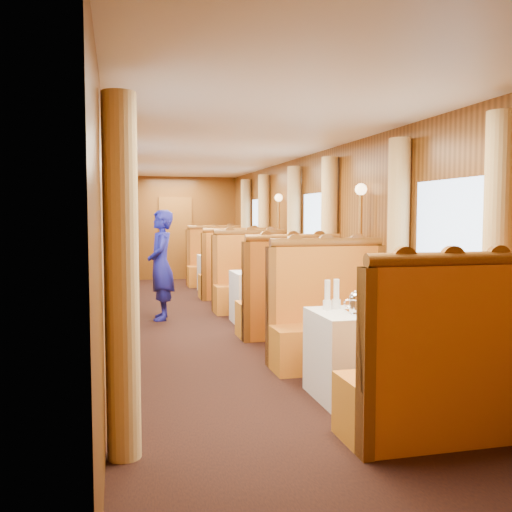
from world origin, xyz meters
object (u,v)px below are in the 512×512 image
object	(u,v)px
table_near	(373,354)
table_mid	(269,297)
banquette_near_fwd	(437,381)
banquette_mid_aft	(253,285)
rose_vase_far	(225,246)
banquette_near_aft	(331,326)
banquette_mid_fwd	(289,304)
passenger	(257,268)
fruit_plate	(414,309)
tea_tray	(368,312)
teapot_left	(355,306)
banquette_far_fwd	(235,276)
table_far	(225,273)
rose_vase_mid	(268,259)
steward	(161,265)
teapot_back	(365,303)
teapot_right	(378,305)
banquette_far_aft	(216,266)

from	to	relation	value
table_near	table_mid	xyz separation A→B (m)	(0.00, 3.50, 0.00)
banquette_near_fwd	banquette_mid_aft	xyz separation A→B (m)	(0.00, 5.53, 0.00)
table_near	rose_vase_far	world-z (taller)	rose_vase_far
banquette_near_aft	banquette_mid_fwd	size ratio (longest dim) A/B	1.00
banquette_near_fwd	passenger	xyz separation A→B (m)	(-0.00, 5.26, 0.32)
fruit_plate	tea_tray	bearing A→B (deg)	178.00
teapot_left	table_mid	bearing A→B (deg)	103.47
table_mid	rose_vase_far	bearing A→B (deg)	89.93
banquette_far_fwd	banquette_mid_fwd	bearing A→B (deg)	-90.00
table_near	teapot_left	xyz separation A→B (m)	(-0.22, -0.10, 0.45)
table_far	teapot_left	world-z (taller)	teapot_left
banquette_far_fwd	fruit_plate	size ratio (longest dim) A/B	5.92
rose_vase_mid	steward	world-z (taller)	steward
banquette_near_fwd	table_far	distance (m)	8.01
banquette_near_aft	teapot_left	distance (m)	1.20
teapot_back	banquette_far_fwd	bearing A→B (deg)	90.20
banquette_near_fwd	steward	distance (m)	5.36
banquette_near_fwd	teapot_back	size ratio (longest dim) A/B	8.10
banquette_near_fwd	table_mid	world-z (taller)	banquette_near_fwd
rose_vase_far	fruit_plate	bearing A→B (deg)	-87.35
banquette_far_fwd	teapot_right	world-z (taller)	banquette_far_fwd
banquette_mid_aft	teapot_back	bearing A→B (deg)	-90.92
banquette_mid_aft	fruit_plate	world-z (taller)	banquette_mid_aft
teapot_back	steward	xyz separation A→B (m)	(-1.44, 4.07, 0.01)
tea_tray	steward	distance (m)	4.42
banquette_far_aft	teapot_back	distance (m)	7.99
banquette_mid_fwd	passenger	xyz separation A→B (m)	(-0.00, 1.76, 0.32)
table_near	rose_vase_mid	distance (m)	3.58
rose_vase_mid	teapot_right	bearing A→B (deg)	-90.09
teapot_right	passenger	xyz separation A→B (m)	(0.01, 4.35, -0.08)
banquette_mid_fwd	banquette_far_aft	world-z (taller)	same
banquette_mid_fwd	teapot_back	bearing A→B (deg)	-91.68
banquette_near_aft	teapot_left	size ratio (longest dim) A/B	7.62
banquette_far_aft	rose_vase_far	xyz separation A→B (m)	(0.00, -1.00, 0.50)
banquette_near_fwd	table_mid	distance (m)	4.51
table_mid	banquette_mid_aft	xyz separation A→B (m)	(0.00, 1.01, 0.05)
banquette_mid_aft	banquette_far_aft	world-z (taller)	same
banquette_near_aft	teapot_left	xyz separation A→B (m)	(-0.22, -1.12, 0.40)
banquette_far_fwd	fruit_plate	distance (m)	6.10
table_mid	passenger	xyz separation A→B (m)	(-0.00, 0.75, 0.37)
fruit_plate	steward	world-z (taller)	steward
tea_tray	teapot_right	world-z (taller)	teapot_right
table_mid	banquette_far_aft	distance (m)	4.51
banquette_far_fwd	table_mid	bearing A→B (deg)	-90.00
banquette_mid_fwd	banquette_far_aft	bearing A→B (deg)	90.00
banquette_near_aft	banquette_far_aft	xyz separation A→B (m)	(0.00, 7.00, 0.00)
table_mid	rose_vase_far	distance (m)	3.56
table_near	tea_tray	world-z (taller)	tea_tray
banquette_far_fwd	rose_vase_far	distance (m)	1.14
table_mid	teapot_left	size ratio (longest dim) A/B	5.97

